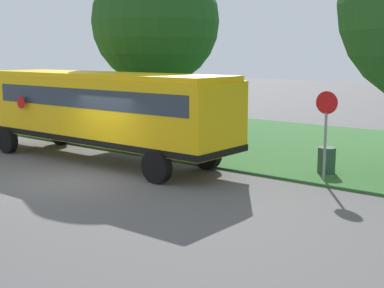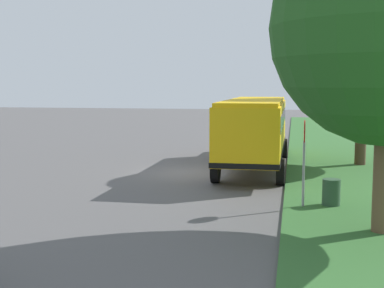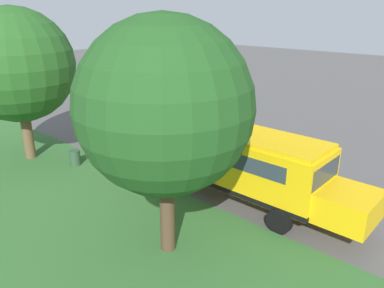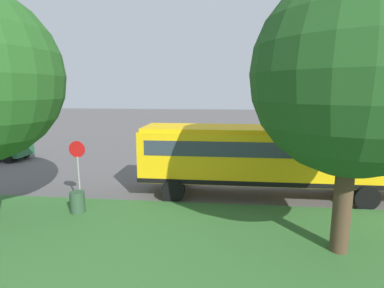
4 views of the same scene
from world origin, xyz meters
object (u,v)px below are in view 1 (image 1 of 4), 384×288
object	(u,v)px
stop_sign	(326,125)
oak_tree_beside_bus	(157,21)
school_bus	(98,107)
trash_bin	(326,161)

from	to	relation	value
stop_sign	oak_tree_beside_bus	bearing A→B (deg)	-106.60
school_bus	stop_sign	size ratio (longest dim) A/B	4.53
trash_bin	oak_tree_beside_bus	bearing A→B (deg)	-101.98
trash_bin	stop_sign	bearing A→B (deg)	20.41
school_bus	stop_sign	world-z (taller)	school_bus
school_bus	trash_bin	world-z (taller)	school_bus
stop_sign	trash_bin	size ratio (longest dim) A/B	3.04
school_bus	stop_sign	bearing A→B (deg)	104.71
oak_tree_beside_bus	trash_bin	world-z (taller)	oak_tree_beside_bus
school_bus	stop_sign	xyz separation A→B (m)	(-2.04, 7.78, -0.19)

